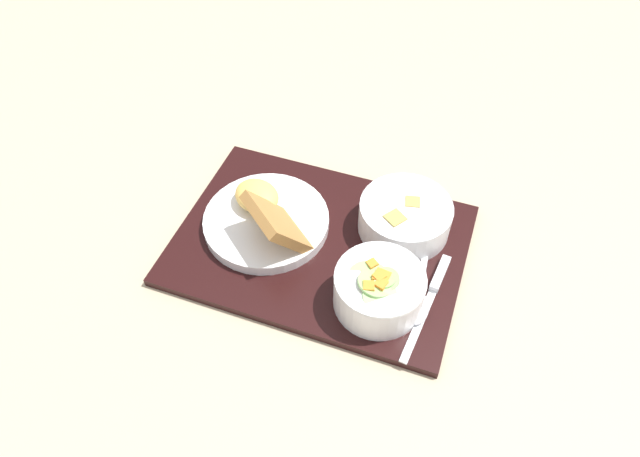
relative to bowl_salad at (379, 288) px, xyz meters
The scene contains 7 objects.
ground_plane 0.14m from the bowl_salad, 27.89° to the right, with size 4.00×4.00×0.00m, color tan.
serving_tray 0.14m from the bowl_salad, 27.89° to the right, with size 0.44×0.34×0.01m.
bowl_salad is the anchor object (origin of this frame).
bowl_soup 0.14m from the bowl_salad, 83.79° to the right, with size 0.13×0.13×0.05m.
plate_main 0.21m from the bowl_salad, 15.24° to the right, with size 0.19×0.19×0.09m.
knife 0.09m from the bowl_salad, 139.67° to the right, with size 0.01×0.18×0.01m.
spoon 0.06m from the bowl_salad, 144.06° to the right, with size 0.06×0.17×0.01m.
Camera 1 is at (-0.23, 0.47, 0.66)m, focal length 32.00 mm.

